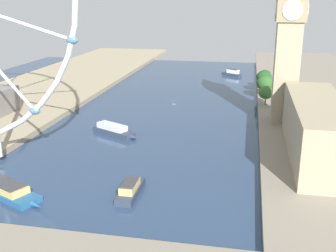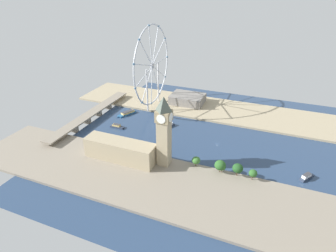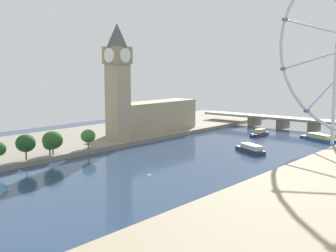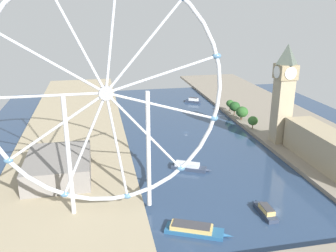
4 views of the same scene
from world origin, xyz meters
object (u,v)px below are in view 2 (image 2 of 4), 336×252
(clock_tower, at_px, (164,131))
(ferris_wheel, at_px, (152,66))
(parliament_block, at_px, (120,150))
(tour_boat_3, at_px, (117,126))
(tour_boat_0, at_px, (307,177))
(river_bridge, at_px, (91,114))
(riverside_hall, at_px, (187,99))
(tour_boat_2, at_px, (127,113))
(tour_boat_1, at_px, (167,126))

(clock_tower, distance_m, ferris_wheel, 165.55)
(parliament_block, xyz_separation_m, tour_boat_3, (69.40, 47.19, -12.66))
(clock_tower, bearing_deg, tour_boat_0, -76.87)
(clock_tower, relative_size, river_bridge, 0.44)
(clock_tower, xyz_separation_m, parliament_block, (-10.41, 49.74, -30.32))
(tour_boat_3, bearing_deg, parliament_block, -55.94)
(clock_tower, relative_size, riverside_hall, 1.49)
(tour_boat_2, bearing_deg, clock_tower, 70.42)
(tour_boat_1, xyz_separation_m, tour_boat_3, (-27.52, 64.47, -0.14))
(ferris_wheel, xyz_separation_m, tour_boat_1, (-56.88, -46.69, -66.86))
(river_bridge, bearing_deg, clock_tower, -114.94)
(ferris_wheel, bearing_deg, tour_boat_1, -140.62)
(parliament_block, distance_m, tour_boat_1, 99.25)
(parliament_block, bearing_deg, river_bridge, 51.16)
(tour_boat_0, xyz_separation_m, tour_boat_2, (68.69, 254.33, -0.50))
(ferris_wheel, distance_m, riverside_hall, 82.69)
(clock_tower, distance_m, tour_boat_0, 158.17)
(tour_boat_0, bearing_deg, parliament_block, 137.45)
(clock_tower, xyz_separation_m, river_bridge, (69.00, 148.37, -37.61))
(tour_boat_0, bearing_deg, riverside_hall, 86.43)
(riverside_hall, distance_m, river_bridge, 158.70)
(parliament_block, relative_size, tour_boat_0, 4.17)
(ferris_wheel, relative_size, riverside_hall, 2.36)
(ferris_wheel, height_order, tour_boat_2, ferris_wheel)
(tour_boat_0, distance_m, tour_boat_1, 188.12)
(clock_tower, distance_m, tour_boat_3, 121.34)
(ferris_wheel, distance_m, tour_boat_1, 99.42)
(parliament_block, bearing_deg, riverside_hall, -5.74)
(tour_boat_2, bearing_deg, river_bridge, -26.35)
(ferris_wheel, distance_m, tour_boat_0, 260.82)
(tour_boat_2, bearing_deg, tour_boat_3, 36.23)
(parliament_block, height_order, river_bridge, parliament_block)
(ferris_wheel, relative_size, tour_boat_3, 5.40)
(parliament_block, bearing_deg, tour_boat_3, 34.21)
(riverside_hall, xyz_separation_m, tour_boat_2, (-72.53, 74.94, -8.14))
(ferris_wheel, distance_m, tour_boat_2, 82.62)
(parliament_block, xyz_separation_m, ferris_wheel, (153.81, 29.42, 54.34))
(tour_boat_1, bearing_deg, tour_boat_2, -75.20)
(parliament_block, bearing_deg, ferris_wheel, 10.83)
(tour_boat_3, bearing_deg, ferris_wheel, 77.95)
(clock_tower, distance_m, river_bridge, 167.90)
(parliament_block, xyz_separation_m, tour_boat_1, (96.93, -17.28, -12.52))
(parliament_block, xyz_separation_m, tour_boat_2, (113.70, 56.23, -12.73))
(ferris_wheel, relative_size, tour_boat_2, 3.73)
(parliament_block, height_order, tour_boat_1, parliament_block)
(riverside_hall, bearing_deg, tour_boat_2, 134.06)
(ferris_wheel, bearing_deg, river_bridge, 137.06)
(clock_tower, xyz_separation_m, ferris_wheel, (143.40, 79.15, 24.01))
(ferris_wheel, distance_m, river_bridge, 118.84)
(tour_boat_0, relative_size, tour_boat_3, 0.84)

